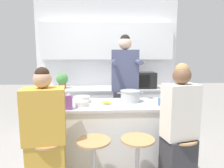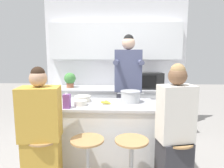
# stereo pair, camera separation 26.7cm
# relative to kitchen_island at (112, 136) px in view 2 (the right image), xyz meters

# --- Properties ---
(ground_plane) EXTENTS (16.00, 16.00, 0.00)m
(ground_plane) POSITION_rel_kitchen_island_xyz_m (0.00, 0.00, -0.46)
(ground_plane) COLOR gray
(wall_back) EXTENTS (2.99, 0.22, 2.70)m
(wall_back) POSITION_rel_kitchen_island_xyz_m (0.00, 1.74, 1.08)
(wall_back) COLOR white
(wall_back) RESTS_ON ground_plane
(back_counter) EXTENTS (2.78, 0.68, 0.88)m
(back_counter) POSITION_rel_kitchen_island_xyz_m (0.00, 1.41, -0.02)
(back_counter) COLOR silver
(back_counter) RESTS_ON ground_plane
(kitchen_island) EXTENTS (1.74, 0.67, 0.91)m
(kitchen_island) POSITION_rel_kitchen_island_xyz_m (0.00, 0.00, 0.00)
(kitchen_island) COLOR black
(kitchen_island) RESTS_ON ground_plane
(bar_stool_leftmost) EXTENTS (0.38, 0.38, 0.67)m
(bar_stool_leftmost) POSITION_rel_kitchen_island_xyz_m (-0.70, -0.59, -0.11)
(bar_stool_leftmost) COLOR tan
(bar_stool_leftmost) RESTS_ON ground_plane
(bar_stool_center_left) EXTENTS (0.38, 0.38, 0.67)m
(bar_stool_center_left) POSITION_rel_kitchen_island_xyz_m (-0.23, -0.60, -0.11)
(bar_stool_center_left) COLOR tan
(bar_stool_center_left) RESTS_ON ground_plane
(bar_stool_center_right) EXTENTS (0.38, 0.38, 0.67)m
(bar_stool_center_right) POSITION_rel_kitchen_island_xyz_m (0.23, -0.60, -0.11)
(bar_stool_center_right) COLOR tan
(bar_stool_center_right) RESTS_ON ground_plane
(bar_stool_rightmost) EXTENTS (0.38, 0.38, 0.67)m
(bar_stool_rightmost) POSITION_rel_kitchen_island_xyz_m (0.70, -0.58, -0.11)
(bar_stool_rightmost) COLOR tan
(bar_stool_rightmost) RESTS_ON ground_plane
(person_cooking) EXTENTS (0.44, 0.59, 1.86)m
(person_cooking) POSITION_rel_kitchen_island_xyz_m (0.24, 0.58, 0.47)
(person_cooking) COLOR #383842
(person_cooking) RESTS_ON ground_plane
(person_wrapped_blanket) EXTENTS (0.45, 0.34, 1.43)m
(person_wrapped_blanket) POSITION_rel_kitchen_island_xyz_m (-0.72, -0.60, 0.22)
(person_wrapped_blanket) COLOR gold
(person_wrapped_blanket) RESTS_ON ground_plane
(person_seated_near) EXTENTS (0.39, 0.33, 1.46)m
(person_seated_near) POSITION_rel_kitchen_island_xyz_m (0.67, -0.60, 0.22)
(person_seated_near) COLOR #333338
(person_seated_near) RESTS_ON ground_plane
(cooking_pot) EXTENTS (0.36, 0.27, 0.16)m
(cooking_pot) POSITION_rel_kitchen_island_xyz_m (0.25, 0.08, 0.53)
(cooking_pot) COLOR #B7BABC
(cooking_pot) RESTS_ON kitchen_island
(fruit_bowl) EXTENTS (0.22, 0.22, 0.08)m
(fruit_bowl) POSITION_rel_kitchen_island_xyz_m (-0.41, 0.10, 0.49)
(fruit_bowl) COLOR silver
(fruit_bowl) RESTS_ON kitchen_island
(mixing_bowl_steel) EXTENTS (0.17, 0.17, 0.06)m
(mixing_bowl_steel) POSITION_rel_kitchen_island_xyz_m (-0.40, -0.11, 0.48)
(mixing_bowl_steel) COLOR silver
(mixing_bowl_steel) RESTS_ON kitchen_island
(coffee_cup_near) EXTENTS (0.11, 0.08, 0.10)m
(coffee_cup_near) POSITION_rel_kitchen_island_xyz_m (0.61, -0.14, 0.50)
(coffee_cup_near) COLOR #4C7099
(coffee_cup_near) RESTS_ON kitchen_island
(banana_bunch) EXTENTS (0.16, 0.11, 0.05)m
(banana_bunch) POSITION_rel_kitchen_island_xyz_m (-0.08, -0.04, 0.47)
(banana_bunch) COLOR yellow
(banana_bunch) RESTS_ON kitchen_island
(juice_carton) EXTENTS (0.08, 0.08, 0.18)m
(juice_carton) POSITION_rel_kitchen_island_xyz_m (-0.53, -0.25, 0.53)
(juice_carton) COLOR #7A428E
(juice_carton) RESTS_ON kitchen_island
(microwave) EXTENTS (0.55, 0.36, 0.32)m
(microwave) POSITION_rel_kitchen_island_xyz_m (0.67, 1.37, 0.58)
(microwave) COLOR black
(microwave) RESTS_ON back_counter
(potted_plant) EXTENTS (0.23, 0.23, 0.30)m
(potted_plant) POSITION_rel_kitchen_island_xyz_m (-0.91, 1.41, 0.59)
(potted_plant) COLOR #A86042
(potted_plant) RESTS_ON back_counter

